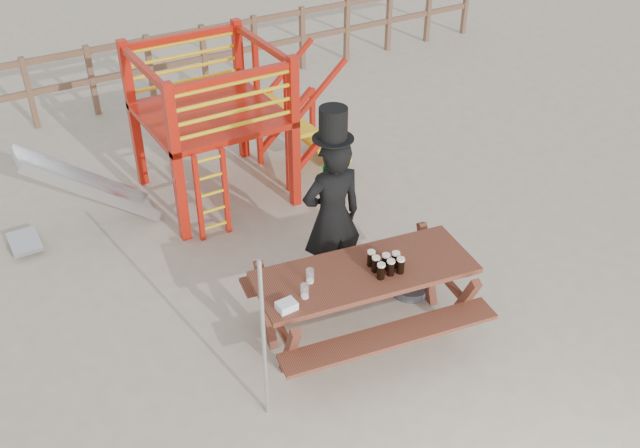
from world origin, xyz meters
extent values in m
plane|color=#B9AA90|center=(0.00, 0.00, 0.00)|extent=(60.00, 60.00, 0.00)
cube|color=brown|center=(0.00, 7.00, 1.10)|extent=(15.00, 0.06, 0.10)
cube|color=brown|center=(0.00, 7.00, 0.60)|extent=(15.00, 0.06, 0.10)
cube|color=brown|center=(-1.50, 7.00, 0.60)|extent=(0.09, 0.09, 1.20)
cube|color=brown|center=(-0.50, 7.00, 0.60)|extent=(0.09, 0.09, 1.20)
cube|color=brown|center=(0.50, 7.00, 0.60)|extent=(0.09, 0.09, 1.20)
cube|color=brown|center=(1.50, 7.00, 0.60)|extent=(0.09, 0.09, 1.20)
cube|color=brown|center=(2.50, 7.00, 0.60)|extent=(0.09, 0.09, 1.20)
cube|color=brown|center=(3.50, 7.00, 0.60)|extent=(0.09, 0.09, 1.20)
cube|color=brown|center=(4.50, 7.00, 0.60)|extent=(0.09, 0.09, 1.20)
cube|color=brown|center=(5.50, 7.00, 0.60)|extent=(0.09, 0.09, 1.20)
cube|color=brown|center=(6.50, 7.00, 0.60)|extent=(0.09, 0.09, 1.20)
cube|color=brown|center=(7.50, 7.00, 0.60)|extent=(0.09, 0.09, 1.20)
cube|color=#B4190C|center=(-0.60, 2.80, 1.05)|extent=(0.12, 0.12, 2.10)
cube|color=#B4190C|center=(1.00, 2.80, 1.05)|extent=(0.12, 0.12, 2.10)
cube|color=#B4190C|center=(-0.60, 4.40, 1.05)|extent=(0.12, 0.12, 2.10)
cube|color=#B4190C|center=(1.00, 4.40, 1.05)|extent=(0.12, 0.12, 2.10)
cube|color=#B4190C|center=(0.20, 3.60, 1.20)|extent=(1.72, 1.72, 0.08)
cube|color=#B4190C|center=(0.20, 2.80, 2.00)|extent=(1.60, 0.08, 0.08)
cube|color=#B4190C|center=(0.20, 4.40, 2.00)|extent=(1.60, 0.08, 0.08)
cube|color=#B4190C|center=(-0.60, 3.60, 2.00)|extent=(0.08, 1.60, 0.08)
cube|color=#B4190C|center=(1.00, 3.60, 2.00)|extent=(0.08, 1.60, 0.08)
cylinder|color=yellow|center=(0.20, 2.80, 1.38)|extent=(1.50, 0.05, 0.05)
cylinder|color=yellow|center=(0.20, 4.40, 1.38)|extent=(1.50, 0.05, 0.05)
cylinder|color=yellow|center=(0.20, 2.80, 1.56)|extent=(1.50, 0.05, 0.05)
cylinder|color=yellow|center=(0.20, 4.40, 1.56)|extent=(1.50, 0.05, 0.05)
cylinder|color=yellow|center=(0.20, 2.80, 1.74)|extent=(1.50, 0.05, 0.05)
cylinder|color=yellow|center=(0.20, 4.40, 1.74)|extent=(1.50, 0.05, 0.05)
cylinder|color=yellow|center=(0.20, 2.80, 1.92)|extent=(1.50, 0.05, 0.05)
cylinder|color=yellow|center=(0.20, 4.40, 1.92)|extent=(1.50, 0.05, 0.05)
cube|color=#B4190C|center=(-0.43, 2.65, 0.60)|extent=(0.06, 0.06, 1.20)
cube|color=#B4190C|center=(-0.07, 2.65, 0.60)|extent=(0.06, 0.06, 1.20)
cylinder|color=yellow|center=(-0.25, 2.65, 0.15)|extent=(0.36, 0.04, 0.04)
cylinder|color=yellow|center=(-0.25, 2.65, 0.39)|extent=(0.36, 0.04, 0.04)
cylinder|color=yellow|center=(-0.25, 2.65, 0.63)|extent=(0.36, 0.04, 0.04)
cylinder|color=yellow|center=(-0.25, 2.65, 0.87)|extent=(0.36, 0.04, 0.04)
cylinder|color=yellow|center=(-0.25, 2.65, 1.11)|extent=(0.36, 0.04, 0.04)
cube|color=yellow|center=(1.15, 3.60, 1.08)|extent=(0.30, 0.90, 0.06)
cube|color=yellow|center=(1.43, 3.60, 0.78)|extent=(0.30, 0.90, 0.06)
cube|color=yellow|center=(1.71, 3.60, 0.48)|extent=(0.30, 0.90, 0.06)
cube|color=yellow|center=(1.99, 3.60, 0.18)|extent=(0.30, 0.90, 0.06)
cube|color=#B4190C|center=(1.55, 3.15, 0.60)|extent=(0.95, 0.08, 0.86)
cube|color=#B4190C|center=(1.55, 4.05, 0.60)|extent=(0.95, 0.08, 0.86)
cube|color=silver|center=(-1.50, 3.60, 0.62)|extent=(1.53, 0.55, 1.21)
cube|color=silver|center=(-1.50, 3.33, 0.66)|extent=(1.58, 0.04, 1.28)
cube|color=silver|center=(-1.50, 3.87, 0.66)|extent=(1.58, 0.04, 1.28)
cube|color=silver|center=(-2.40, 3.60, 0.10)|extent=(0.35, 0.55, 0.05)
cube|color=brown|center=(0.34, 0.16, 0.83)|extent=(2.32, 1.17, 0.06)
cube|color=brown|center=(0.25, -0.45, 0.50)|extent=(2.24, 0.66, 0.04)
cube|color=brown|center=(0.44, 0.76, 0.50)|extent=(2.24, 0.66, 0.04)
cube|color=brown|center=(-0.59, 0.30, 0.40)|extent=(0.30, 1.33, 0.80)
cube|color=brown|center=(1.27, 0.01, 0.40)|extent=(0.30, 1.33, 0.80)
imported|color=black|center=(0.48, 1.01, 0.95)|extent=(0.74, 0.52, 1.91)
cube|color=#0B7F28|center=(0.49, 1.16, 1.18)|extent=(0.08, 0.03, 0.45)
cylinder|color=black|center=(0.48, 1.01, 1.92)|extent=(0.43, 0.43, 0.01)
cylinder|color=black|center=(0.48, 1.01, 2.09)|extent=(0.29, 0.29, 0.33)
cube|color=white|center=(0.49, 1.16, 2.20)|extent=(0.15, 0.02, 0.04)
cylinder|color=#B2B2B7|center=(-1.01, -0.28, 0.89)|extent=(0.04, 0.04, 1.78)
cylinder|color=#3A3A3F|center=(1.20, 0.47, 0.05)|extent=(0.45, 0.45, 0.10)
cylinder|color=#3A3A3F|center=(1.20, 0.47, 0.15)|extent=(0.05, 0.05, 0.09)
cube|color=white|center=(-0.62, 0.04, 0.90)|extent=(0.19, 0.15, 0.08)
cylinder|color=black|center=(0.40, -0.03, 0.94)|extent=(0.08, 0.08, 0.15)
cylinder|color=#FAE9CC|center=(0.40, -0.03, 1.02)|extent=(0.08, 0.08, 0.02)
cylinder|color=black|center=(0.51, -0.03, 0.94)|extent=(0.08, 0.08, 0.15)
cylinder|color=#FAE9CC|center=(0.51, -0.03, 1.02)|extent=(0.08, 0.08, 0.02)
cylinder|color=black|center=(0.62, -0.05, 0.94)|extent=(0.08, 0.08, 0.15)
cylinder|color=#FAE9CC|center=(0.62, -0.05, 1.02)|extent=(0.08, 0.08, 0.02)
cylinder|color=black|center=(0.42, 0.09, 0.94)|extent=(0.08, 0.08, 0.15)
cylinder|color=#FAE9CC|center=(0.42, 0.09, 1.02)|extent=(0.08, 0.08, 0.02)
cylinder|color=black|center=(0.53, 0.08, 0.94)|extent=(0.08, 0.08, 0.15)
cylinder|color=#FAE9CC|center=(0.53, 0.08, 1.02)|extent=(0.08, 0.08, 0.02)
cylinder|color=black|center=(0.63, 0.05, 0.94)|extent=(0.08, 0.08, 0.15)
cylinder|color=#FAE9CC|center=(0.63, 0.05, 1.02)|extent=(0.08, 0.08, 0.02)
cylinder|color=black|center=(0.43, 0.20, 0.94)|extent=(0.08, 0.08, 0.15)
cylinder|color=#FAE9CC|center=(0.43, 0.20, 1.02)|extent=(0.08, 0.08, 0.02)
cylinder|color=silver|center=(-0.39, 0.10, 0.94)|extent=(0.08, 0.08, 0.15)
cylinder|color=#FAE9CC|center=(-0.39, 0.10, 0.87)|extent=(0.07, 0.07, 0.02)
cylinder|color=silver|center=(-0.23, 0.27, 0.94)|extent=(0.08, 0.08, 0.15)
cylinder|color=#FAE9CC|center=(-0.23, 0.27, 0.87)|extent=(0.07, 0.07, 0.02)
camera|label=1|loc=(-2.93, -4.45, 5.22)|focal=40.00mm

